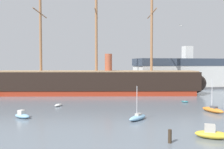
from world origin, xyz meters
TOP-DOWN VIEW (x-y plane):
  - tall_ship at (-0.71, 55.43)m, footprint 73.34×21.52m
  - motorboat_foreground_right at (6.94, 8.67)m, footprint 4.49×3.71m
  - sailboat_near_centre at (0.92, 20.23)m, footprint 4.32×3.79m
  - motorboat_mid_left at (-18.27, 25.97)m, footprint 3.37×3.23m
  - sailboat_mid_right at (17.31, 23.36)m, footprint 2.59×5.22m
  - dinghy_alongside_bow at (-12.14, 36.70)m, footprint 2.17×2.51m
  - dinghy_alongside_stern at (18.06, 35.50)m, footprint 1.75×1.89m
  - motorboat_distant_centre at (4.17, 63.21)m, footprint 3.65×1.97m
  - mooring_piling_nearest at (0.95, 8.14)m, footprint 0.43×0.43m
  - dockside_warehouse_right at (34.89, 68.25)m, footprint 39.81×14.01m
  - seagull_in_flight at (6.86, 16.96)m, footprint 1.21×0.91m

SIDE VIEW (x-z plane):
  - dinghy_alongside_stern at x=18.06m, z-range 0.00..0.43m
  - dinghy_alongside_bow at x=-12.14m, z-range 0.00..0.56m
  - sailboat_near_centre at x=0.92m, z-range -2.41..3.38m
  - motorboat_mid_left at x=-18.27m, z-range -0.21..1.18m
  - motorboat_distant_centre at x=4.17m, z-range -0.22..1.24m
  - sailboat_mid_right at x=17.31m, z-range -2.71..3.81m
  - motorboat_foreground_right at x=6.94m, z-range -0.26..1.50m
  - mooring_piling_nearest at x=0.95m, z-range 0.00..1.63m
  - tall_ship at x=-0.71m, z-range -13.92..21.68m
  - dockside_warehouse_right at x=34.89m, z-range -2.42..13.89m
  - seagull_in_flight at x=6.86m, z-range 15.40..15.54m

